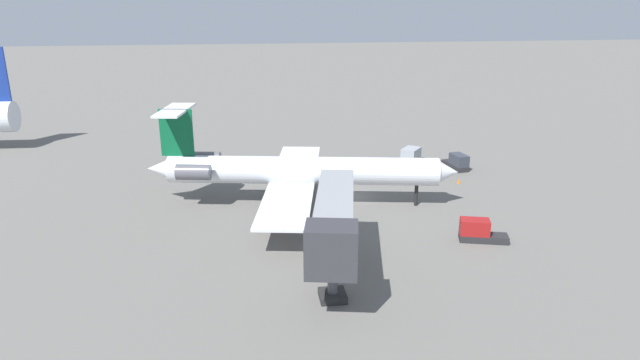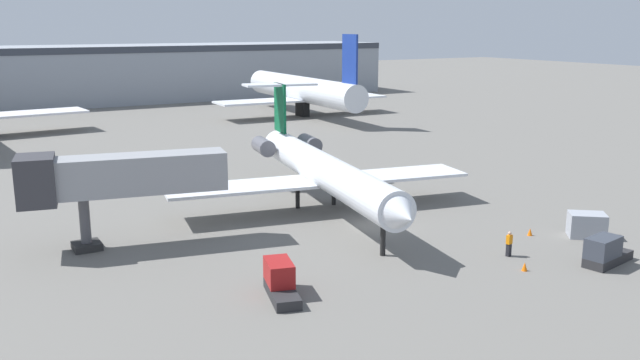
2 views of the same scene
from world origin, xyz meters
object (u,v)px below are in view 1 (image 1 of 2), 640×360
object	(u,v)px
jet_bridge	(334,223)
cargo_container_uld	(411,155)
baggage_tug_lead	(457,162)
baggage_tug_trailing	(478,232)
traffic_cone_near	(459,181)
ground_crew_marshaller	(434,174)
regional_jet	(293,170)
traffic_cone_mid	(401,168)

from	to	relation	value
jet_bridge	cargo_container_uld	world-z (taller)	jet_bridge
baggage_tug_lead	baggage_tug_trailing	distance (m)	20.83
baggage_tug_lead	traffic_cone_near	distance (m)	5.50
baggage_tug_lead	baggage_tug_trailing	world-z (taller)	same
ground_crew_marshaller	baggage_tug_trailing	size ratio (longest dim) A/B	0.40
ground_crew_marshaller	traffic_cone_near	distance (m)	2.80
baggage_tug_lead	traffic_cone_near	size ratio (longest dim) A/B	7.62
regional_jet	cargo_container_uld	world-z (taller)	regional_jet
baggage_tug_lead	traffic_cone_mid	size ratio (longest dim) A/B	7.62
cargo_container_uld	jet_bridge	bearing A→B (deg)	153.82
jet_bridge	baggage_tug_lead	distance (m)	32.54
baggage_tug_lead	cargo_container_uld	size ratio (longest dim) A/B	1.37
regional_jet	cargo_container_uld	distance (m)	20.59
baggage_tug_lead	cargo_container_uld	bearing A→B (deg)	49.45
baggage_tug_lead	cargo_container_uld	world-z (taller)	baggage_tug_lead
ground_crew_marshaller	baggage_tug_lead	size ratio (longest dim) A/B	0.40
jet_bridge	traffic_cone_near	distance (m)	27.52
baggage_tug_lead	traffic_cone_near	bearing A→B (deg)	161.14
ground_crew_marshaller	traffic_cone_near	world-z (taller)	ground_crew_marshaller
ground_crew_marshaller	traffic_cone_near	bearing A→B (deg)	-114.64
baggage_tug_trailing	cargo_container_uld	world-z (taller)	baggage_tug_trailing
baggage_tug_lead	regional_jet	bearing A→B (deg)	113.72
ground_crew_marshaller	regional_jet	bearing A→B (deg)	106.99
ground_crew_marshaller	jet_bridge	bearing A→B (deg)	145.73
baggage_tug_trailing	traffic_cone_near	bearing A→B (deg)	-15.47
regional_jet	traffic_cone_near	xyz separation A→B (m)	(3.79, -18.63, -3.24)
baggage_tug_trailing	cargo_container_uld	distance (m)	23.90
regional_jet	traffic_cone_mid	xyz separation A→B (m)	(9.57, -13.65, -3.24)
regional_jet	traffic_cone_near	size ratio (longest dim) A/B	55.21
jet_bridge	baggage_tug_lead	world-z (taller)	jet_bridge
traffic_cone_near	ground_crew_marshaller	bearing A→B (deg)	65.36
ground_crew_marshaller	cargo_container_uld	world-z (taller)	cargo_container_uld
baggage_tug_trailing	traffic_cone_near	world-z (taller)	baggage_tug_trailing
cargo_container_uld	traffic_cone_near	size ratio (longest dim) A/B	5.57
cargo_container_uld	traffic_cone_mid	size ratio (longest dim) A/B	5.57
cargo_container_uld	traffic_cone_near	bearing A→B (deg)	-163.03
ground_crew_marshaller	cargo_container_uld	bearing A→B (deg)	1.98
regional_jet	traffic_cone_near	bearing A→B (deg)	-78.50
cargo_container_uld	traffic_cone_mid	xyz separation A→B (m)	(-3.26, 2.22, -0.59)
baggage_tug_trailing	traffic_cone_mid	world-z (taller)	baggage_tug_trailing
regional_jet	baggage_tug_trailing	xyz separation A→B (m)	(-11.03, -14.53, -2.68)
traffic_cone_near	traffic_cone_mid	xyz separation A→B (m)	(5.78, 4.98, 0.00)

